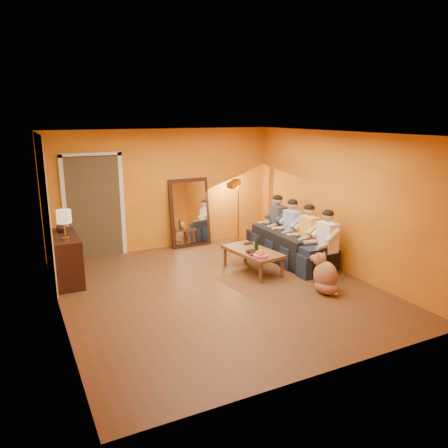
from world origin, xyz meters
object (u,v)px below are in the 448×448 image
table_lamp (65,225)px  person_mid_right (292,228)px  wine_bottle (256,242)px  mirror_frame (190,213)px  tumbler (255,245)px  coffee_table (252,261)px  person_far_left (327,242)px  sofa (289,244)px  sideboard (66,259)px  laptop (252,243)px  person_far_right (278,223)px  dog (326,273)px  vase (62,226)px  person_mid_left (309,235)px  floor_lamp (238,212)px

table_lamp → person_mid_right: 4.41m
wine_bottle → mirror_frame: bearing=102.2°
person_mid_right → tumbler: bearing=-165.6°
coffee_table → person_mid_right: size_ratio=1.00×
person_far_left → sofa: bearing=97.4°
mirror_frame → sideboard: bearing=-158.8°
table_lamp → laptop: 3.47m
sideboard → sofa: bearing=-9.8°
person_far_right → laptop: size_ratio=4.06×
dog → person_far_right: size_ratio=0.56×
table_lamp → vase: bearing=90.0°
sideboard → dog: 4.50m
person_mid_left → person_mid_right: (0.00, 0.55, 0.00)m
table_lamp → laptop: bearing=-6.2°
mirror_frame → wine_bottle: mirror_frame is taller
table_lamp → person_far_left: table_lamp is taller
table_lamp → tumbler: size_ratio=5.01×
wine_bottle → tumbler: 0.21m
tumbler → sofa: bearing=10.4°
dog → wine_bottle: size_ratio=2.21×
sideboard → dog: sideboard is taller
mirror_frame → table_lamp: bearing=-153.7°
floor_lamp → sideboard: bearing=174.4°
table_lamp → person_far_left: (4.37, -1.43, -0.49)m
sideboard → vase: 0.58m
mirror_frame → floor_lamp: size_ratio=1.06×
sofa → wine_bottle: size_ratio=6.89×
tumbler → laptop: bearing=75.4°
person_far_left → person_mid_right: bearing=90.0°
floor_lamp → laptop: floor_lamp is taller
floor_lamp → person_far_left: 2.58m
sofa → person_far_left: size_ratio=1.75×
sofa → person_far_left: (0.13, -1.00, 0.30)m
sofa → wine_bottle: 1.07m
coffee_table → floor_lamp: (0.66, 1.82, 0.51)m
table_lamp → wine_bottle: (3.26, -0.77, -0.53)m
coffee_table → person_far_right: 1.55m
mirror_frame → person_far_left: size_ratio=1.25×
person_mid_left → vase: person_mid_left is taller
person_mid_right → person_far_right: same height
person_mid_left → vase: (-4.37, 1.43, 0.34)m
person_far_left → person_mid_right: same height
table_lamp → coffee_table: (3.21, -0.72, -0.90)m
mirror_frame → table_lamp: 3.13m
floor_lamp → tumbler: (-0.54, -1.70, -0.25)m
person_far_right → table_lamp: bearing=-177.1°
mirror_frame → sideboard: size_ratio=1.29×
floor_lamp → coffee_table: bearing=-127.3°
coffee_table → dog: size_ratio=1.78×
person_far_left → wine_bottle: person_far_left is taller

